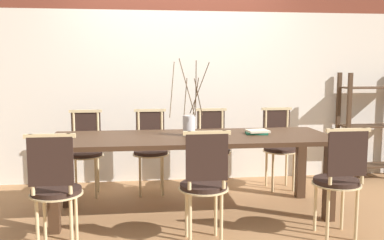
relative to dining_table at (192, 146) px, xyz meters
name	(u,v)px	position (x,y,z in m)	size (l,w,h in m)	color
ground_plane	(192,213)	(0.00, 0.00, -0.65)	(16.00, 16.00, 0.00)	#9E7047
wall_rear	(179,48)	(0.00, 1.25, 0.95)	(12.00, 0.06, 3.20)	silver
dining_table	(192,146)	(0.00, 0.00, 0.00)	(2.60, 0.90, 0.74)	#422B1C
chair_near_leftend	(55,186)	(-1.11, -0.73, -0.14)	(0.39, 0.39, 0.91)	black
chair_near_left	(204,181)	(0.01, -0.73, -0.14)	(0.39, 0.39, 0.91)	black
chair_near_center	(339,177)	(1.09, -0.73, -0.14)	(0.39, 0.39, 0.91)	black
chair_far_leftend	(85,148)	(-1.06, 0.73, -0.14)	(0.39, 0.39, 0.91)	black
chair_far_left	(151,147)	(-0.37, 0.73, -0.14)	(0.39, 0.39, 0.91)	black
chair_far_center	(212,145)	(0.32, 0.73, -0.14)	(0.39, 0.39, 0.91)	black
chair_far_right	(279,144)	(1.09, 0.73, -0.14)	(0.39, 0.39, 0.91)	black
vase_centerpiece	(189,123)	(-0.02, 0.02, 0.21)	(0.38, 0.33, 0.71)	silver
book_stack	(257,132)	(0.63, 0.05, 0.11)	(0.23, 0.20, 0.04)	#1E6B4C
shelving_rack	(369,126)	(2.33, 1.02, 0.00)	(0.73, 0.32, 1.31)	#422D1E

